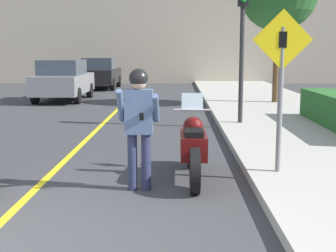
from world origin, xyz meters
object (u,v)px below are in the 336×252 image
(crossing_sign, at_px, (281,76))
(traffic_light, at_px, (243,22))
(person_biker, at_px, (139,116))
(motorcycle, at_px, (193,147))
(parked_car_black, at_px, (100,73))
(parked_car_grey, at_px, (63,80))

(crossing_sign, height_order, traffic_light, traffic_light)
(person_biker, bearing_deg, crossing_sign, 14.55)
(motorcycle, distance_m, parked_car_black, 18.94)
(crossing_sign, bearing_deg, person_biker, -165.45)
(crossing_sign, bearing_deg, traffic_light, 88.97)
(motorcycle, xyz_separation_m, person_biker, (-0.80, -0.64, 0.58))
(motorcycle, height_order, parked_car_black, parked_car_black)
(traffic_light, bearing_deg, motorcycle, -105.74)
(person_biker, distance_m, crossing_sign, 2.27)
(parked_car_grey, bearing_deg, person_biker, -71.82)
(parked_car_grey, distance_m, parked_car_black, 6.40)
(person_biker, relative_size, parked_car_grey, 0.42)
(parked_car_grey, bearing_deg, parked_car_black, 85.60)
(person_biker, xyz_separation_m, parked_car_black, (-3.67, 19.05, -0.24))
(motorcycle, relative_size, traffic_light, 0.59)
(motorcycle, relative_size, crossing_sign, 0.90)
(crossing_sign, bearing_deg, parked_car_black, 107.41)
(person_biker, distance_m, parked_car_black, 19.40)
(person_biker, xyz_separation_m, crossing_sign, (2.13, 0.55, 0.55))
(crossing_sign, distance_m, traffic_light, 5.25)
(crossing_sign, xyz_separation_m, parked_car_grey, (-6.29, 12.11, -0.79))
(motorcycle, height_order, parked_car_grey, parked_car_grey)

